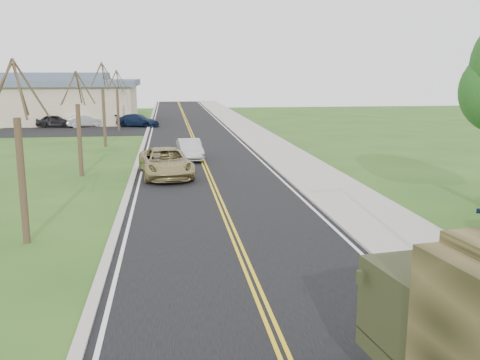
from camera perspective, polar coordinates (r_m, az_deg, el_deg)
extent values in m
cube|color=black|center=(48.39, -5.09, 4.66)|extent=(8.00, 120.00, 0.01)
cube|color=#9E998E|center=(48.75, -0.20, 4.82)|extent=(0.30, 120.00, 0.12)
cube|color=#9E998E|center=(49.01, 1.84, 4.84)|extent=(3.20, 120.00, 0.10)
cube|color=#9E998E|center=(48.38, -10.02, 4.59)|extent=(0.30, 120.00, 0.10)
cylinder|color=#38281C|center=(18.97, -22.22, -0.17)|extent=(0.24, 0.24, 4.20)
cylinder|color=#38281C|center=(18.66, -21.40, 9.10)|extent=(1.01, 0.33, 1.90)
cylinder|color=#38281C|center=(19.24, -22.34, 8.84)|extent=(0.13, 1.29, 1.74)
cylinder|color=#38281C|center=(18.94, -24.15, 8.91)|extent=(0.98, 0.43, 1.90)
cylinder|color=#38281C|center=(18.18, -22.44, 8.98)|extent=(0.58, 0.90, 1.90)
cylinder|color=#38281C|center=(30.61, -16.73, 4.06)|extent=(0.24, 0.24, 3.96)
cylinder|color=#38281C|center=(30.46, -16.16, 9.46)|extent=(0.96, 0.32, 1.79)
cylinder|color=#38281C|center=(30.98, -16.81, 9.31)|extent=(0.12, 1.22, 1.65)
cylinder|color=#38281C|center=(30.64, -17.80, 9.37)|extent=(0.93, 0.41, 1.79)
cylinder|color=#38281C|center=(30.02, -17.87, 9.20)|extent=(0.75, 0.99, 1.67)
cylinder|color=#38281C|center=(29.98, -16.68, 9.40)|extent=(0.55, 0.85, 1.80)
cylinder|color=#38281C|center=(42.43, -14.29, 6.43)|extent=(0.24, 0.24, 4.44)
cylinder|color=#38281C|center=(42.37, -13.80, 10.78)|extent=(1.07, 0.35, 2.00)
cylinder|color=#38281C|center=(42.93, -14.36, 10.65)|extent=(0.13, 1.36, 1.84)
cylinder|color=#38281C|center=(42.53, -15.14, 10.72)|extent=(1.03, 0.46, 2.00)
cylinder|color=#38281C|center=(41.84, -15.15, 10.60)|extent=(0.83, 1.10, 1.87)
cylinder|color=#38281C|center=(41.82, -14.18, 10.76)|extent=(0.61, 0.95, 2.01)
cylinder|color=#38281C|center=(54.35, -12.89, 7.31)|extent=(0.24, 0.24, 4.08)
cylinder|color=#38281C|center=(54.32, -12.52, 10.43)|extent=(0.99, 0.33, 1.84)
cylinder|color=#38281C|center=(54.83, -12.93, 10.34)|extent=(0.13, 1.25, 1.69)
cylinder|color=#38281C|center=(54.45, -13.49, 10.39)|extent=(0.95, 0.42, 1.85)
cylinder|color=#38281C|center=(53.81, -13.47, 10.30)|extent=(0.77, 1.02, 1.72)
cylinder|color=#38281C|center=(53.81, -12.78, 10.41)|extent=(0.57, 0.88, 1.85)
cube|color=tan|center=(65.58, -20.05, 7.61)|extent=(20.00, 12.00, 4.20)
cube|color=#475466|center=(65.50, -20.20, 9.71)|extent=(21.00, 13.00, 0.70)
cube|color=#475466|center=(65.49, -20.24, 10.32)|extent=(14.00, 8.00, 0.90)
cube|color=black|center=(54.86, -15.93, 5.07)|extent=(18.00, 10.00, 0.02)
cube|color=#2E321B|center=(9.76, 21.14, -12.32)|extent=(2.52, 2.11, 1.34)
cube|color=black|center=(10.33, 18.36, -9.63)|extent=(2.10, 0.36, 0.67)
imported|color=#958754|center=(29.57, -7.94, 1.84)|extent=(3.24, 5.88, 1.56)
imported|color=#B6B6BC|center=(35.30, -5.39, 3.26)|extent=(1.72, 4.15, 1.33)
imported|color=black|center=(59.36, -19.04, 5.97)|extent=(4.08, 1.97, 1.34)
imported|color=silver|center=(58.87, -16.24, 6.08)|extent=(4.18, 2.81, 1.30)
imported|color=#0D1932|center=(57.84, -10.83, 6.26)|extent=(4.98, 3.49, 1.34)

